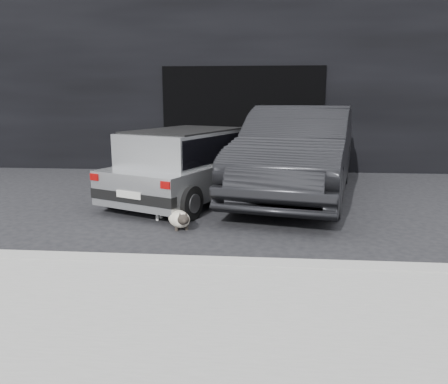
# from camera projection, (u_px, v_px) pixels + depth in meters

# --- Properties ---
(ground) EXTENTS (80.00, 80.00, 0.00)m
(ground) POSITION_uv_depth(u_px,v_px,m) (172.00, 209.00, 7.38)
(ground) COLOR black
(ground) RESTS_ON ground
(building_facade) EXTENTS (34.00, 4.00, 5.00)m
(building_facade) POSITION_uv_depth(u_px,v_px,m) (246.00, 74.00, 12.60)
(building_facade) COLOR black
(building_facade) RESTS_ON ground
(garage_opening) EXTENTS (4.00, 0.10, 2.60)m
(garage_opening) POSITION_uv_depth(u_px,v_px,m) (243.00, 120.00, 10.90)
(garage_opening) COLOR black
(garage_opening) RESTS_ON ground
(curb) EXTENTS (18.00, 0.25, 0.12)m
(curb) POSITION_uv_depth(u_px,v_px,m) (215.00, 265.00, 4.75)
(curb) COLOR #979691
(curb) RESTS_ON ground
(sidewalk) EXTENTS (18.00, 2.20, 0.11)m
(sidewalk) POSITION_uv_depth(u_px,v_px,m) (199.00, 321.00, 3.58)
(sidewalk) COLOR #979691
(sidewalk) RESTS_ON ground
(silver_hatchback) EXTENTS (2.85, 3.84, 1.29)m
(silver_hatchback) POSITION_uv_depth(u_px,v_px,m) (189.00, 162.00, 7.95)
(silver_hatchback) COLOR #B8BBBD
(silver_hatchback) RESTS_ON ground
(second_car) EXTENTS (2.85, 5.41, 1.70)m
(second_car) POSITION_uv_depth(u_px,v_px,m) (298.00, 152.00, 8.25)
(second_car) COLOR black
(second_car) RESTS_ON ground
(cat_siamese) EXTENTS (0.49, 0.80, 0.30)m
(cat_siamese) POSITION_uv_depth(u_px,v_px,m) (180.00, 219.00, 6.28)
(cat_siamese) COLOR beige
(cat_siamese) RESTS_ON ground
(cat_white) EXTENTS (0.83, 0.38, 0.39)m
(cat_white) POSITION_uv_depth(u_px,v_px,m) (171.00, 208.00, 6.67)
(cat_white) COLOR silver
(cat_white) RESTS_ON ground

